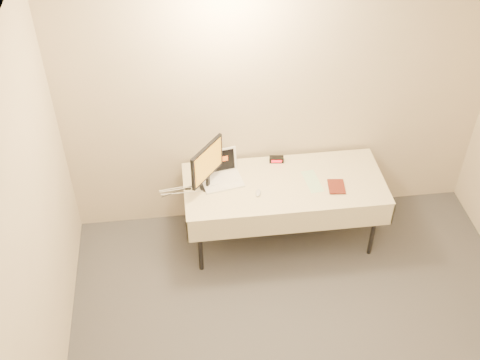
{
  "coord_description": "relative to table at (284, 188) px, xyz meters",
  "views": [
    {
      "loc": [
        -0.93,
        -2.07,
        4.37
      ],
      "look_at": [
        -0.42,
        1.99,
        0.86
      ],
      "focal_mm": 45.0,
      "sensor_mm": 36.0,
      "label": 1
    }
  ],
  "objects": [
    {
      "name": "back_wall",
      "position": [
        0.0,
        0.45,
        0.67
      ],
      "size": [
        4.0,
        0.1,
        2.7
      ],
      "primitive_type": "cube",
      "color": "beige",
      "rests_on": "ground"
    },
    {
      "name": "table",
      "position": [
        0.0,
        0.0,
        0.0
      ],
      "size": [
        1.86,
        0.81,
        0.74
      ],
      "color": "black",
      "rests_on": "ground"
    },
    {
      "name": "laptop",
      "position": [
        -0.58,
        0.14,
        0.12
      ],
      "size": [
        0.41,
        0.37,
        0.25
      ],
      "rotation": [
        0.0,
        0.0,
        0.18
      ],
      "color": "white",
      "rests_on": "table"
    },
    {
      "name": "paper_form",
      "position": [
        0.26,
        -0.01,
        0.06
      ],
      "size": [
        0.16,
        0.33,
        0.0
      ],
      "primitive_type": "cube",
      "rotation": [
        0.0,
        0.0,
        0.11
      ],
      "color": "#B8E8B8",
      "rests_on": "table"
    },
    {
      "name": "usb_dongle",
      "position": [
        -0.89,
        0.02,
        0.07
      ],
      "size": [
        0.06,
        0.02,
        0.01
      ],
      "primitive_type": "cube",
      "rotation": [
        0.0,
        0.0,
        0.01
      ],
      "color": "black",
      "rests_on": "table"
    },
    {
      "name": "clicker",
      "position": [
        -0.26,
        -0.12,
        0.07
      ],
      "size": [
        0.07,
        0.11,
        0.02
      ],
      "primitive_type": "ellipsoid",
      "rotation": [
        0.0,
        0.0,
        -0.23
      ],
      "color": "#B7B7B9",
      "rests_on": "table"
    },
    {
      "name": "monitor",
      "position": [
        -0.7,
        0.03,
        0.33
      ],
      "size": [
        0.3,
        0.37,
        0.46
      ],
      "rotation": [
        0.0,
        0.0,
        0.9
      ],
      "color": "black",
      "rests_on": "table"
    },
    {
      "name": "book",
      "position": [
        0.39,
        -0.12,
        0.16
      ],
      "size": [
        0.15,
        0.04,
        0.2
      ],
      "primitive_type": "imported",
      "rotation": [
        0.0,
        0.0,
        -0.12
      ],
      "color": "maroon",
      "rests_on": "table"
    },
    {
      "name": "alarm_clock",
      "position": [
        -0.02,
        0.31,
        0.09
      ],
      "size": [
        0.14,
        0.07,
        0.06
      ],
      "rotation": [
        0.0,
        0.0,
        -0.12
      ],
      "color": "black",
      "rests_on": "table"
    }
  ]
}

